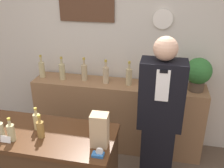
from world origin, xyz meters
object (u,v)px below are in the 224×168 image
object	(u,v)px
tape_dispenser	(98,153)
shopkeeper	(159,120)
paper_bag	(100,130)
potted_plant	(198,73)

from	to	relation	value
tape_dispenser	shopkeeper	bearing A→B (deg)	60.32
paper_bag	shopkeeper	bearing A→B (deg)	53.84
potted_plant	paper_bag	distance (m)	1.51
potted_plant	paper_bag	bearing A→B (deg)	-124.35
potted_plant	tape_dispenser	distance (m)	1.61
shopkeeper	paper_bag	bearing A→B (deg)	-126.16
tape_dispenser	paper_bag	bearing A→B (deg)	100.28
shopkeeper	paper_bag	world-z (taller)	shopkeeper
shopkeeper	potted_plant	size ratio (longest dim) A/B	4.28
potted_plant	paper_bag	world-z (taller)	potted_plant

